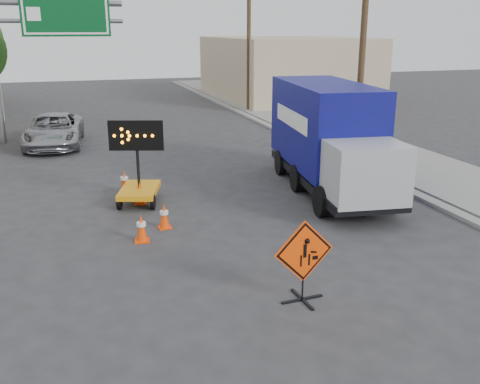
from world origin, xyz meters
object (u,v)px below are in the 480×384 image
box_truck (328,144)px  construction_sign (304,259)px  pickup_truck (54,130)px  arrow_board (139,185)px

box_truck → construction_sign: bearing=-112.4°
construction_sign → box_truck: box_truck is taller
pickup_truck → box_truck: (8.84, -10.32, 0.87)m
arrow_board → box_truck: bearing=12.4°
construction_sign → arrow_board: arrow_board is taller
pickup_truck → arrow_board: bearing=-70.0°
arrow_board → pickup_truck: 10.13m
construction_sign → arrow_board: bearing=103.5°
arrow_board → construction_sign: bearing=-55.7°
arrow_board → box_truck: box_truck is taller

